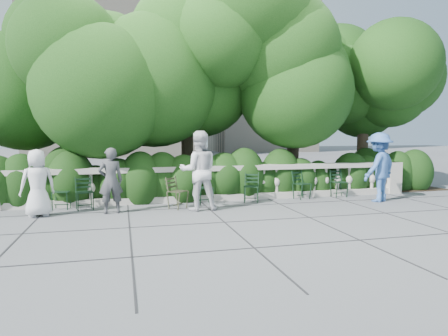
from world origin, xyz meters
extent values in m
plane|color=#525359|center=(0.00, 0.00, 0.00)|extent=(90.00, 90.00, 0.00)
cube|color=#9E998E|center=(0.00, 1.80, 0.09)|extent=(12.00, 0.32, 0.18)
cube|color=#9E998E|center=(0.00, 1.80, 0.93)|extent=(12.00, 0.36, 0.14)
cube|color=#9E998E|center=(5.78, 1.80, 0.50)|extent=(0.44, 0.44, 1.00)
cylinder|color=#3F3023|center=(-4.00, 3.40, 1.40)|extent=(0.40, 0.40, 2.80)
ellipsoid|color=black|center=(-4.00, 2.96, 3.68)|extent=(5.28, 5.28, 3.96)
cylinder|color=#3F3023|center=(-0.50, 4.00, 1.70)|extent=(0.40, 0.40, 3.40)
ellipsoid|color=black|center=(-0.50, 3.48, 4.44)|extent=(6.24, 6.24, 4.68)
cylinder|color=#3F3023|center=(3.00, 3.30, 1.50)|extent=(0.40, 0.40, 3.00)
ellipsoid|color=black|center=(3.00, 2.84, 3.92)|extent=(5.52, 5.52, 4.14)
cylinder|color=#3F3023|center=(6.00, 3.80, 1.30)|extent=(0.40, 0.40, 2.60)
ellipsoid|color=black|center=(6.00, 3.40, 3.40)|extent=(4.80, 4.80, 3.60)
cube|color=#A09684|center=(12.00, 32.00, 16.00)|extent=(10.00, 8.00, 32.00)
imported|color=silver|center=(-4.51, 0.65, 0.78)|extent=(0.89, 0.75, 1.56)
imported|color=#3D3E42|center=(-2.89, 0.62, 0.79)|extent=(0.63, 0.47, 1.58)
imported|color=silver|center=(-0.77, 0.53, 0.99)|extent=(1.01, 0.81, 1.98)
imported|color=#3760A5|center=(4.38, 0.52, 0.97)|extent=(1.44, 1.18, 1.94)
camera|label=1|loc=(-2.61, -9.21, 1.92)|focal=32.00mm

